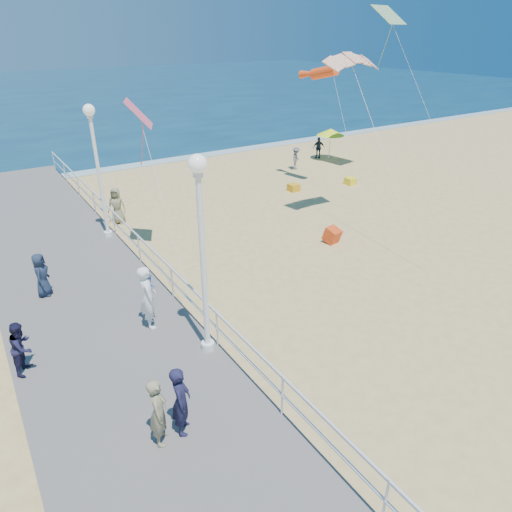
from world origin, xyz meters
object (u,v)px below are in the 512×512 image
toddler_held (150,286)px  beach_walker_a (296,158)px  spectator_4 (41,275)px  spectator_7 (22,347)px  beach_walker_c (117,206)px  beach_chair_right (350,181)px  beach_walker_b (319,148)px  spectator_6 (159,412)px  box_kite (332,236)px  lamp_post_far (97,159)px  spectator_0 (181,401)px  lamp_post_mid (202,239)px  woman_holding_toddler (148,297)px  beach_umbrella (331,132)px  beach_chair_left (294,188)px

toddler_held → beach_walker_a: size_ratio=0.50×
spectator_4 → spectator_7: (-1.10, -3.67, -0.02)m
toddler_held → beach_walker_c: size_ratio=0.42×
beach_chair_right → beach_walker_b: bearing=67.7°
spectator_6 → box_kite: size_ratio=2.69×
spectator_7 → box_kite: size_ratio=2.38×
lamp_post_far → spectator_4: (-3.15, -3.61, -2.53)m
spectator_7 → beach_walker_a: spectator_7 is taller
spectator_0 → beach_walker_c: (2.85, 13.39, -0.38)m
spectator_6 → beach_walker_a: (15.97, 16.22, -0.49)m
box_kite → beach_chair_right: 8.55m
beach_walker_b → lamp_post_mid: bearing=63.5°
woman_holding_toddler → toddler_held: woman_holding_toddler is taller
beach_walker_b → beach_walker_c: (-15.68, -4.22, 0.11)m
spectator_0 → beach_umbrella: bearing=-19.7°
beach_chair_right → spectator_4: bearing=-166.4°
spectator_0 → beach_chair_right: size_ratio=3.01×
spectator_0 → beach_walker_c: spectator_0 is taller
woman_holding_toddler → spectator_6: woman_holding_toddler is taller
woman_holding_toddler → spectator_6: bearing=171.4°
toddler_held → beach_walker_a: (14.46, 11.97, -0.89)m
beach_walker_b → beach_walker_a: bearing=45.5°
spectator_4 → beach_chair_right: (17.56, 4.26, -0.93)m
beach_walker_b → lamp_post_far: bearing=41.8°
lamp_post_mid → beach_walker_a: bearing=45.6°
woman_holding_toddler → lamp_post_mid: bearing=-144.8°
beach_walker_b → box_kite: bearing=73.3°
spectator_0 → box_kite: 11.60m
woman_holding_toddler → beach_walker_b: woman_holding_toddler is taller
beach_walker_c → beach_chair_right: size_ratio=3.09×
beach_chair_right → spectator_0: bearing=-143.7°
spectator_4 → lamp_post_mid: bearing=-125.1°
lamp_post_mid → toddler_held: (-0.75, 2.03, -2.05)m
lamp_post_mid → spectator_4: (-3.15, 5.39, -2.53)m
beach_walker_c → spectator_0: bearing=-66.1°
box_kite → beach_chair_left: size_ratio=1.09×
beach_walker_a → beach_walker_b: 3.37m
beach_walker_c → beach_chair_left: 9.82m
lamp_post_mid → toddler_held: bearing=110.2°
beach_umbrella → beach_chair_right: 5.94m
spectator_4 → spectator_7: spectator_4 is taller
lamp_post_mid → beach_walker_b: size_ratio=3.62×
lamp_post_far → spectator_7: 8.81m
spectator_7 → lamp_post_mid: bearing=-81.0°
woman_holding_toddler → spectator_7: (-3.35, -0.16, -0.25)m
beach_walker_a → box_kite: (-5.72, -10.00, -0.42)m
spectator_4 → beach_walker_a: bearing=-38.3°
spectator_4 → box_kite: bearing=-72.5°
toddler_held → beach_walker_c: (1.85, 9.15, -0.76)m
lamp_post_far → woman_holding_toddler: lamp_post_far is taller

